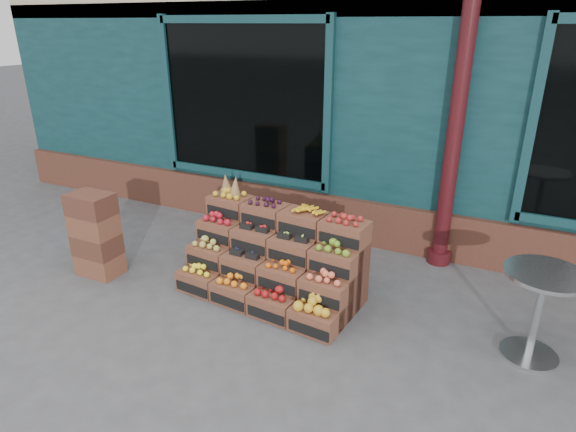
% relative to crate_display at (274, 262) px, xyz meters
% --- Properties ---
extents(ground, '(60.00, 60.00, 0.00)m').
position_rel_crate_display_xyz_m(ground, '(0.29, -0.53, -0.36)').
color(ground, '#4A4A4D').
rests_on(ground, ground).
extents(shop_facade, '(12.00, 6.24, 4.80)m').
position_rel_crate_display_xyz_m(shop_facade, '(0.29, 4.58, 2.03)').
color(shop_facade, '#11353A').
rests_on(shop_facade, ground).
extents(crate_display, '(1.96, 1.08, 1.18)m').
position_rel_crate_display_xyz_m(crate_display, '(0.00, 0.00, 0.00)').
color(crate_display, brown).
rests_on(crate_display, ground).
extents(spare_crates, '(0.49, 0.34, 0.99)m').
position_rel_crate_display_xyz_m(spare_crates, '(-2.02, -0.52, 0.13)').
color(spare_crates, brown).
rests_on(spare_crates, ground).
extents(bistro_table, '(0.67, 0.67, 0.84)m').
position_rel_crate_display_xyz_m(bistro_table, '(2.53, 0.02, 0.16)').
color(bistro_table, silver).
rests_on(bistro_table, ground).
extents(shopkeeper, '(0.80, 0.60, 1.99)m').
position_rel_crate_display_xyz_m(shopkeeper, '(-1.46, 2.12, 0.63)').
color(shopkeeper, '#17511D').
rests_on(shopkeeper, ground).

